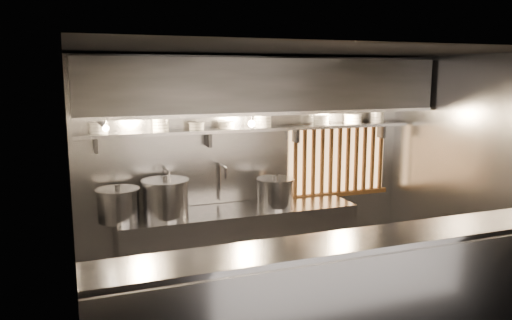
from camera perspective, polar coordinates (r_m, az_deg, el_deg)
floor at (r=5.72m, az=4.90°, el=-16.93°), size 4.50×4.50×0.00m
ceiling at (r=5.12m, az=5.36°, el=12.33°), size 4.50×4.50×0.00m
wall_back at (r=6.60m, az=-0.59°, el=-0.42°), size 4.50×0.00×4.50m
wall_left at (r=4.74m, az=-20.28°, el=-5.13°), size 0.00×3.00×3.00m
wall_right at (r=6.54m, az=23.16°, el=-1.32°), size 0.00×3.00×3.00m
serving_counter at (r=4.72m, az=10.25°, el=-15.50°), size 4.50×0.56×1.13m
cooking_bench at (r=6.40m, az=-1.96°, el=-9.54°), size 3.00×0.70×0.90m
bowl_shelf at (r=6.36m, az=-0.03°, el=3.57°), size 4.40×0.34×0.04m
exhaust_hood at (r=6.12m, az=0.71°, el=8.43°), size 4.40×0.81×0.65m
wood_screen at (r=7.11m, az=9.41°, el=0.03°), size 1.56×0.09×1.04m
faucet_left at (r=6.19m, az=-10.20°, el=-2.14°), size 0.04×0.30×0.50m
faucet_right at (r=6.35m, az=-3.98°, el=-1.70°), size 0.04×0.30×0.50m
heat_lamp at (r=5.47m, az=-17.14°, el=4.09°), size 0.25×0.35×0.20m
pendant_bulb at (r=6.21m, az=-0.50°, el=4.17°), size 0.09×0.09×0.19m
stock_pot_left at (r=5.96m, az=-15.45°, el=-4.93°), size 0.50×0.50×0.42m
stock_pot_mid at (r=5.98m, az=-10.28°, el=-4.33°), size 0.63×0.63×0.49m
stock_pot_right at (r=6.34m, az=2.19°, el=-3.73°), size 0.63×0.63×0.41m
bowl_stack_0 at (r=5.95m, az=-17.56°, el=3.51°), size 0.22×0.22×0.13m
bowl_stack_1 at (r=6.03m, az=-10.83°, el=4.05°), size 0.21×0.21×0.17m
bowl_stack_2 at (r=6.12m, az=-6.82°, el=3.89°), size 0.20×0.20×0.09m
bowl_stack_3 at (r=6.23m, az=-3.40°, el=4.04°), size 0.21×0.21×0.09m
bowl_stack_4 at (r=6.38m, az=0.75°, el=4.54°), size 0.24×0.24×0.17m
bowl_stack_5 at (r=6.74m, az=7.45°, el=4.57°), size 0.22×0.22×0.13m
bowl_stack_6 at (r=6.99m, az=10.98°, el=4.66°), size 0.25×0.25×0.13m
bowl_stack_7 at (r=7.20m, az=13.70°, el=4.86°), size 0.20×0.20×0.17m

